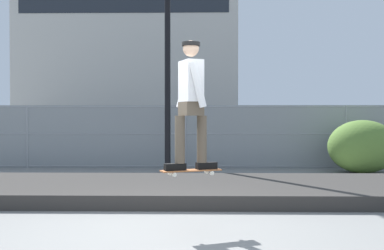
% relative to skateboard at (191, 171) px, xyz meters
% --- Properties ---
extents(ground_plane, '(120.00, 120.00, 0.00)m').
position_rel_skateboard_xyz_m(ground_plane, '(-0.33, -0.10, -0.80)').
color(ground_plane, slate).
extents(gravel_berm, '(17.57, 3.11, 0.25)m').
position_rel_skateboard_xyz_m(gravel_berm, '(-0.33, 2.85, -0.67)').
color(gravel_berm, '#33302D').
rests_on(gravel_berm, ground_plane).
extents(skateboard, '(0.82, 0.49, 0.07)m').
position_rel_skateboard_xyz_m(skateboard, '(0.00, 0.00, 0.00)').
color(skateboard, '#9E5B33').
extents(skater, '(0.70, 0.62, 1.69)m').
position_rel_skateboard_xyz_m(skater, '(0.00, -0.00, 0.97)').
color(skater, black).
rests_on(skater, skateboard).
extents(chain_fence, '(18.76, 0.06, 1.85)m').
position_rel_skateboard_xyz_m(chain_fence, '(-0.33, 7.71, 0.13)').
color(chain_fence, gray).
rests_on(chain_fence, ground_plane).
extents(street_lamp, '(0.44, 0.44, 7.23)m').
position_rel_skateboard_xyz_m(street_lamp, '(-0.78, 6.67, 3.66)').
color(street_lamp, black).
rests_on(street_lamp, ground_plane).
extents(parked_car_near, '(4.51, 2.18, 1.66)m').
position_rel_skateboard_xyz_m(parked_car_near, '(-3.86, 10.10, 0.04)').
color(parked_car_near, black).
rests_on(parked_car_near, ground_plane).
extents(library_building, '(21.34, 10.53, 20.07)m').
position_rel_skateboard_xyz_m(library_building, '(-7.11, 43.23, 9.24)').
color(library_building, '#B2AFA8').
rests_on(library_building, ground_plane).
extents(shrub_left, '(1.84, 1.51, 1.42)m').
position_rel_skateboard_xyz_m(shrub_left, '(4.45, 6.56, -0.09)').
color(shrub_left, '#567A33').
rests_on(shrub_left, ground_plane).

